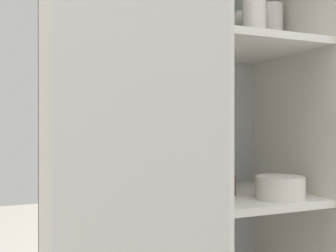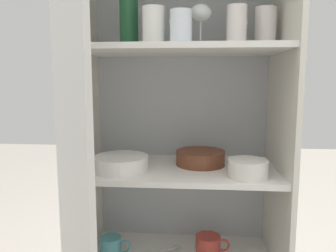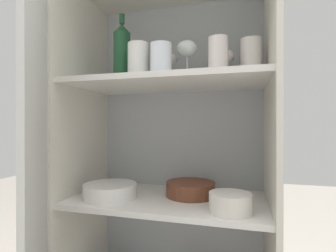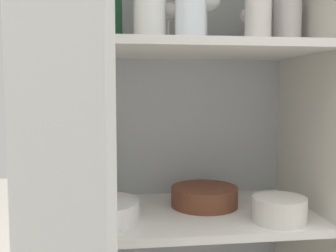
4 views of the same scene
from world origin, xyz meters
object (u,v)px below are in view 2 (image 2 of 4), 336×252
Objects in this scene: plate_stack_white at (121,163)px; coffee_mug_primary at (209,245)px; wine_bottle at (129,13)px; serving_bowl_small at (248,168)px; mixing_bowl_large at (200,157)px.

plate_stack_white is 0.50m from coffee_mug_primary.
plate_stack_white is (-0.03, -0.04, -0.54)m from wine_bottle.
serving_bowl_small is at bearing -50.15° from coffee_mug_primary.
coffee_mug_primary is (0.33, 0.09, -0.36)m from plate_stack_white.
coffee_mug_primary is at bearing -18.40° from mixing_bowl_large.
coffee_mug_primary is at bearing 15.65° from plate_stack_white.
plate_stack_white is 0.31m from mixing_bowl_large.
coffee_mug_primary is (-0.12, 0.14, -0.36)m from serving_bowl_small.
plate_stack_white is 1.49× the size of serving_bowl_small.
plate_stack_white is 1.48× the size of coffee_mug_primary.
mixing_bowl_large reaches higher than plate_stack_white.
mixing_bowl_large is at bearing 161.60° from coffee_mug_primary.
wine_bottle reaches higher than coffee_mug_primary.
plate_stack_white is at bearing -164.35° from coffee_mug_primary.
serving_bowl_small reaches higher than plate_stack_white.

